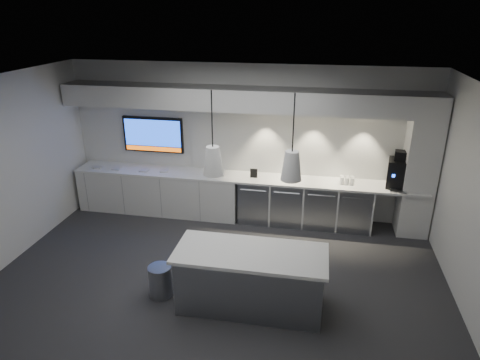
% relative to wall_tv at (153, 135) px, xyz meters
% --- Properties ---
extents(floor, '(7.00, 7.00, 0.00)m').
position_rel_wall_tv_xyz_m(floor, '(1.90, -2.45, -1.56)').
color(floor, '#2C2C2E').
rests_on(floor, ground).
extents(ceiling, '(7.00, 7.00, 0.00)m').
position_rel_wall_tv_xyz_m(ceiling, '(1.90, -2.45, 1.44)').
color(ceiling, black).
rests_on(ceiling, wall_back).
extents(wall_back, '(7.00, 0.00, 7.00)m').
position_rel_wall_tv_xyz_m(wall_back, '(1.90, 0.05, -0.06)').
color(wall_back, silver).
rests_on(wall_back, floor).
extents(wall_front, '(7.00, 0.00, 7.00)m').
position_rel_wall_tv_xyz_m(wall_front, '(1.90, -4.95, -0.06)').
color(wall_front, silver).
rests_on(wall_front, floor).
extents(back_counter, '(6.80, 0.65, 0.04)m').
position_rel_wall_tv_xyz_m(back_counter, '(1.90, -0.27, -0.68)').
color(back_counter, white).
rests_on(back_counter, left_base_cabinets).
extents(left_base_cabinets, '(3.30, 0.63, 0.86)m').
position_rel_wall_tv_xyz_m(left_base_cabinets, '(0.15, -0.27, -1.13)').
color(left_base_cabinets, silver).
rests_on(left_base_cabinets, floor).
extents(fridge_unit_a, '(0.60, 0.61, 0.85)m').
position_rel_wall_tv_xyz_m(fridge_unit_a, '(2.15, -0.27, -1.13)').
color(fridge_unit_a, gray).
rests_on(fridge_unit_a, floor).
extents(fridge_unit_b, '(0.60, 0.61, 0.85)m').
position_rel_wall_tv_xyz_m(fridge_unit_b, '(2.78, -0.27, -1.13)').
color(fridge_unit_b, gray).
rests_on(fridge_unit_b, floor).
extents(fridge_unit_c, '(0.60, 0.61, 0.85)m').
position_rel_wall_tv_xyz_m(fridge_unit_c, '(3.41, -0.27, -1.13)').
color(fridge_unit_c, gray).
rests_on(fridge_unit_c, floor).
extents(fridge_unit_d, '(0.60, 0.61, 0.85)m').
position_rel_wall_tv_xyz_m(fridge_unit_d, '(4.04, -0.27, -1.13)').
color(fridge_unit_d, gray).
rests_on(fridge_unit_d, floor).
extents(backsplash, '(4.60, 0.03, 1.30)m').
position_rel_wall_tv_xyz_m(backsplash, '(3.10, 0.03, -0.01)').
color(backsplash, silver).
rests_on(backsplash, wall_back).
extents(soffit, '(6.90, 0.60, 0.40)m').
position_rel_wall_tv_xyz_m(soffit, '(1.90, -0.25, 0.84)').
color(soffit, silver).
rests_on(soffit, wall_back).
extents(column, '(0.55, 0.55, 2.60)m').
position_rel_wall_tv_xyz_m(column, '(5.10, -0.25, -0.26)').
color(column, silver).
rests_on(column, floor).
extents(wall_tv, '(1.25, 0.07, 0.72)m').
position_rel_wall_tv_xyz_m(wall_tv, '(0.00, 0.00, 0.00)').
color(wall_tv, black).
rests_on(wall_tv, wall_back).
extents(island, '(2.07, 0.89, 0.88)m').
position_rel_wall_tv_xyz_m(island, '(2.50, -2.95, -1.12)').
color(island, gray).
rests_on(island, floor).
extents(bin, '(0.44, 0.44, 0.48)m').
position_rel_wall_tv_xyz_m(bin, '(1.17, -2.95, -1.32)').
color(bin, gray).
rests_on(bin, floor).
extents(coffee_machine, '(0.43, 0.59, 0.68)m').
position_rel_wall_tv_xyz_m(coffee_machine, '(4.75, -0.25, -0.38)').
color(coffee_machine, black).
rests_on(coffee_machine, back_counter).
extents(sign_black, '(0.14, 0.03, 0.18)m').
position_rel_wall_tv_xyz_m(sign_black, '(2.11, -0.30, -0.57)').
color(sign_black, black).
rests_on(sign_black, back_counter).
extents(sign_white, '(0.18, 0.08, 0.14)m').
position_rel_wall_tv_xyz_m(sign_white, '(1.46, -0.34, -0.59)').
color(sign_white, white).
rests_on(sign_white, back_counter).
extents(cup_cluster, '(0.26, 0.16, 0.14)m').
position_rel_wall_tv_xyz_m(cup_cluster, '(3.87, -0.29, -0.59)').
color(cup_cluster, white).
rests_on(cup_cluster, back_counter).
extents(tray_a, '(0.18, 0.18, 0.02)m').
position_rel_wall_tv_xyz_m(tray_a, '(-1.11, -0.36, -0.65)').
color(tray_a, '#B9B9B9').
rests_on(tray_a, back_counter).
extents(tray_b, '(0.18, 0.18, 0.02)m').
position_rel_wall_tv_xyz_m(tray_b, '(-0.70, -0.37, -0.65)').
color(tray_b, '#B9B9B9').
rests_on(tray_b, back_counter).
extents(tray_c, '(0.17, 0.17, 0.02)m').
position_rel_wall_tv_xyz_m(tray_c, '(-0.10, -0.36, -0.65)').
color(tray_c, '#B9B9B9').
rests_on(tray_c, back_counter).
extents(tray_d, '(0.19, 0.19, 0.02)m').
position_rel_wall_tv_xyz_m(tray_d, '(0.30, -0.30, -0.65)').
color(tray_d, '#B9B9B9').
rests_on(tray_d, back_counter).
extents(pendant_left, '(0.26, 0.26, 1.07)m').
position_rel_wall_tv_xyz_m(pendant_left, '(2.01, -2.95, 0.59)').
color(pendant_left, silver).
rests_on(pendant_left, ceiling).
extents(pendant_right, '(0.26, 0.26, 1.07)m').
position_rel_wall_tv_xyz_m(pendant_right, '(2.99, -2.95, 0.59)').
color(pendant_right, silver).
rests_on(pendant_right, ceiling).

